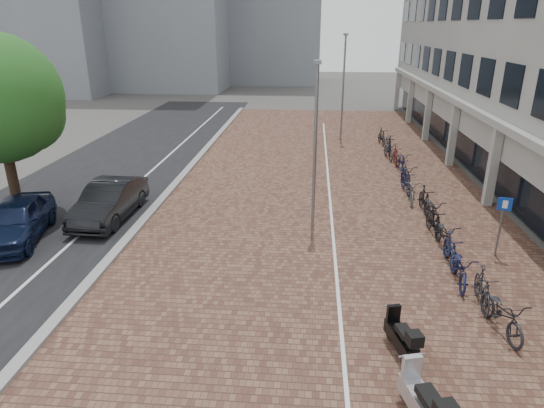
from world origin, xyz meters
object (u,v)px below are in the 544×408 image
Objects in this scene: car_dark at (109,201)px; parking_sign at (502,219)px; scooter_mid at (401,336)px; scooter_back at (424,402)px; car_navy at (16,220)px.

parking_sign is (14.00, -2.07, 0.61)m from car_dark.
parking_sign is at bearing 39.25° from scooter_mid.
car_dark is at bearing 121.89° from scooter_back.
parking_sign is at bearing 47.28° from scooter_back.
car_dark is 3.01× the size of scooter_mid.
scooter_back is 8.44m from parking_sign.
scooter_back is 0.84× the size of parking_sign.
scooter_mid is at bearing 76.80° from scooter_back.
scooter_mid is at bearing -35.44° from car_dark.
parking_sign is (16.48, 0.12, 0.60)m from car_navy.
car_navy is at bearing -166.76° from parking_sign.
car_dark is at bearing -175.60° from parking_sign.
car_dark is at bearing 28.40° from car_navy.
scooter_back is at bearing -43.36° from car_navy.
car_navy is at bearing 143.60° from scooter_mid.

